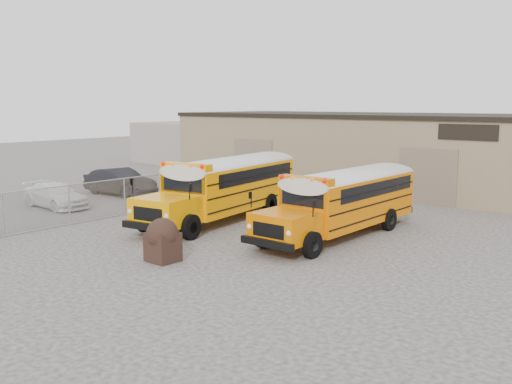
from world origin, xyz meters
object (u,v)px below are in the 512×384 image
Objects in this scene: car_white at (56,195)px; school_bus_right at (405,183)px; car_dark at (120,182)px; tarp_bundle at (163,239)px; school_bus_left at (288,170)px.

school_bus_right is at bearing -54.22° from car_white.
car_white is 0.91× the size of car_dark.
school_bus_left is at bearing 107.95° from tarp_bundle.
school_bus_right reaches higher than tarp_bundle.
car_dark is (-0.73, 4.62, 0.16)m from car_white.
school_bus_left reaches higher than car_dark.
tarp_bundle is 15.01m from car_dark.
car_white is (-14.71, -9.71, -0.93)m from school_bus_right.
school_bus_right is at bearing -75.04° from car_dark.
car_white is at bearing -146.58° from school_bus_right.
school_bus_left is at bearing -64.58° from car_dark.
tarp_bundle is (-2.66, -12.98, -0.79)m from school_bus_right.
school_bus_left is 9.94m from car_dark.
school_bus_left reaches higher than tarp_bundle.
car_dark is at bearing 148.31° from tarp_bundle.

